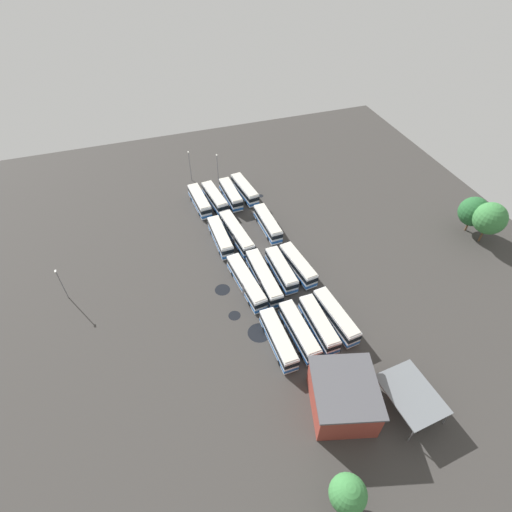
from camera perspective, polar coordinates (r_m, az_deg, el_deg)
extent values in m
plane|color=#383533|center=(85.69, 0.30, -0.14)|extent=(121.97, 121.97, 0.00)
cube|color=silver|center=(74.11, 11.25, -8.43)|extent=(11.97, 3.81, 3.11)
cube|color=beige|center=(72.86, 11.42, -7.65)|extent=(11.48, 3.56, 0.14)
cube|color=black|center=(73.73, 11.30, -8.19)|extent=(12.03, 3.86, 0.99)
cube|color=#1E56A8|center=(74.79, 11.16, -8.84)|extent=(12.03, 3.86, 0.62)
cube|color=black|center=(76.58, 8.93, -5.04)|extent=(0.28, 2.12, 1.14)
cylinder|color=black|center=(76.43, 8.88, -7.44)|extent=(1.03, 0.40, 1.00)
cylinder|color=black|center=(77.40, 10.39, -6.83)|extent=(1.03, 0.40, 1.00)
cylinder|color=black|center=(73.07, 11.88, -11.43)|extent=(1.03, 0.40, 1.00)
cylinder|color=black|center=(74.09, 13.43, -10.73)|extent=(1.03, 0.40, 1.00)
cube|color=silver|center=(72.58, 8.90, -9.52)|extent=(11.40, 2.87, 3.11)
cube|color=beige|center=(71.30, 9.04, -8.74)|extent=(10.94, 2.66, 0.14)
cube|color=black|center=(72.18, 8.94, -9.28)|extent=(11.45, 2.91, 0.99)
cube|color=#1E56A8|center=(73.27, 8.82, -9.93)|extent=(11.45, 2.91, 0.62)
cube|color=black|center=(75.13, 7.02, -6.02)|extent=(0.11, 2.12, 1.14)
cylinder|color=black|center=(75.07, 6.77, -8.41)|extent=(1.01, 0.33, 1.00)
cylinder|color=black|center=(75.86, 8.41, -7.89)|extent=(1.01, 0.33, 1.00)
cylinder|color=black|center=(71.58, 9.18, -12.54)|extent=(1.01, 0.33, 1.00)
cylinder|color=black|center=(72.41, 10.89, -11.94)|extent=(1.01, 0.33, 1.00)
cube|color=silver|center=(71.20, 6.13, -10.59)|extent=(11.91, 3.18, 3.11)
cube|color=beige|center=(69.90, 6.23, -9.81)|extent=(11.43, 2.94, 0.14)
cube|color=black|center=(70.80, 6.16, -10.36)|extent=(11.97, 3.22, 0.99)
cube|color=#1E56A8|center=(71.91, 6.08, -10.99)|extent=(11.97, 3.22, 0.62)
cube|color=black|center=(73.87, 4.16, -6.88)|extent=(0.17, 2.12, 1.14)
cylinder|color=black|center=(73.83, 3.96, -9.36)|extent=(1.01, 0.35, 1.00)
cylinder|color=black|center=(74.53, 5.65, -8.80)|extent=(1.01, 0.35, 1.00)
cylinder|color=black|center=(70.21, 6.49, -13.78)|extent=(1.01, 0.35, 1.00)
cylinder|color=black|center=(70.95, 8.25, -13.13)|extent=(1.01, 0.35, 1.00)
cube|color=silver|center=(69.96, 3.19, -11.74)|extent=(11.58, 2.88, 3.11)
cube|color=beige|center=(68.63, 3.24, -10.98)|extent=(11.12, 2.66, 0.14)
cube|color=black|center=(69.55, 3.20, -11.51)|extent=(11.64, 2.92, 0.99)
cube|color=#1E56A8|center=(70.68, 3.16, -12.14)|extent=(11.64, 2.92, 0.62)
cube|color=black|center=(72.61, 1.46, -7.96)|extent=(0.11, 2.12, 1.14)
cylinder|color=black|center=(72.67, 1.18, -10.44)|extent=(1.01, 0.33, 1.00)
cylinder|color=black|center=(73.23, 2.95, -9.92)|extent=(1.01, 0.33, 1.00)
cylinder|color=black|center=(69.06, 3.36, -14.95)|extent=(1.01, 0.33, 1.00)
cylinder|color=black|center=(69.65, 5.23, -14.35)|extent=(1.01, 0.33, 1.00)
cube|color=silver|center=(81.78, 5.97, -1.29)|extent=(11.28, 4.00, 3.11)
cube|color=beige|center=(80.65, 6.05, -0.47)|extent=(10.81, 3.74, 0.14)
cube|color=black|center=(81.43, 5.99, -1.04)|extent=(11.34, 4.04, 0.99)
cube|color=#1E56A8|center=(82.40, 5.92, -1.71)|extent=(11.34, 4.04, 0.62)
cube|color=black|center=(84.73, 4.11, 1.37)|extent=(0.33, 2.11, 1.14)
cylinder|color=black|center=(84.31, 4.03, -0.71)|extent=(1.03, 0.43, 1.00)
cylinder|color=black|center=(85.23, 5.43, -0.22)|extent=(1.03, 0.43, 1.00)
cylinder|color=black|center=(80.33, 6.40, -3.79)|extent=(1.03, 0.43, 1.00)
cylinder|color=black|center=(81.30, 7.84, -3.23)|extent=(1.03, 0.43, 1.00)
cube|color=silver|center=(80.54, 3.61, -1.98)|extent=(10.99, 2.96, 3.11)
cube|color=beige|center=(79.39, 3.66, -1.16)|extent=(10.55, 2.74, 0.14)
cube|color=black|center=(80.19, 3.62, -1.73)|extent=(11.05, 3.00, 0.99)
cube|color=#1E56A8|center=(81.17, 3.58, -2.41)|extent=(11.05, 3.00, 0.62)
cube|color=black|center=(83.68, 2.15, 0.82)|extent=(0.13, 2.12, 1.14)
cylinder|color=black|center=(83.32, 1.90, -1.27)|extent=(1.01, 0.33, 1.00)
cylinder|color=black|center=(84.02, 3.40, -0.87)|extent=(1.01, 0.33, 1.00)
cylinder|color=black|center=(79.10, 3.73, -4.52)|extent=(1.01, 0.33, 1.00)
cylinder|color=black|center=(79.83, 5.30, -4.07)|extent=(1.01, 0.33, 1.00)
cube|color=silver|center=(78.93, 1.10, -3.09)|extent=(13.78, 3.06, 3.11)
cube|color=beige|center=(77.75, 1.12, -2.27)|extent=(13.22, 2.83, 0.14)
cube|color=black|center=(78.57, 1.11, -2.84)|extent=(13.85, 3.10, 0.99)
cube|color=#1E56A8|center=(79.57, 1.09, -3.52)|extent=(13.85, 3.10, 0.62)
cube|color=black|center=(83.03, -0.62, 0.43)|extent=(0.13, 2.12, 1.14)
cube|color=#47474C|center=(77.98, 1.51, -3.84)|extent=(0.99, 2.67, 2.98)
cylinder|color=black|center=(82.36, -0.76, -1.92)|extent=(1.01, 0.33, 1.00)
cylinder|color=black|center=(82.95, 0.79, -1.51)|extent=(1.01, 0.33, 1.00)
cylinder|color=black|center=(77.03, 1.42, -6.16)|extent=(1.01, 0.33, 1.00)
cylinder|color=black|center=(77.66, 3.06, -5.68)|extent=(1.01, 0.33, 1.00)
cube|color=silver|center=(78.10, -1.40, -3.75)|extent=(13.90, 4.06, 3.11)
cube|color=beige|center=(76.91, -1.42, -2.93)|extent=(13.33, 3.80, 0.14)
cube|color=black|center=(77.74, -1.40, -3.50)|extent=(13.97, 4.11, 0.99)
cube|color=#1E56A8|center=(78.75, -1.39, -4.17)|extent=(13.97, 4.11, 0.62)
cube|color=black|center=(82.13, -3.34, -0.25)|extent=(0.29, 2.11, 1.14)
cube|color=#47474C|center=(77.17, -0.94, -4.50)|extent=(1.18, 2.72, 2.98)
cylinder|color=black|center=(81.50, -3.35, -2.64)|extent=(1.03, 0.41, 1.00)
cylinder|color=black|center=(82.09, -1.82, -2.14)|extent=(1.03, 0.41, 1.00)
cylinder|color=black|center=(76.26, -0.91, -6.85)|extent=(1.03, 0.41, 1.00)
cylinder|color=black|center=(76.89, 0.72, -6.27)|extent=(1.03, 0.41, 1.00)
cube|color=silver|center=(91.26, 1.67, 4.64)|extent=(11.41, 2.99, 3.11)
cube|color=beige|center=(90.25, 1.69, 5.43)|extent=(10.95, 2.77, 0.14)
cube|color=black|center=(90.95, 1.68, 4.88)|extent=(11.47, 3.04, 0.99)
cube|color=#1E56A8|center=(91.81, 1.66, 4.22)|extent=(11.47, 3.04, 0.62)
cube|color=black|center=(95.04, 0.40, 6.94)|extent=(0.14, 2.12, 1.14)
cylinder|color=black|center=(94.30, 0.19, 5.10)|extent=(1.01, 0.34, 1.00)
cylinder|color=black|center=(94.99, 1.53, 5.41)|extent=(1.01, 0.34, 1.00)
cylinder|color=black|center=(89.31, 1.78, 2.46)|extent=(1.01, 0.34, 1.00)
cylinder|color=black|center=(90.04, 3.19, 2.81)|extent=(1.01, 0.34, 1.00)
cube|color=silver|center=(88.66, -2.78, 3.21)|extent=(13.91, 4.23, 3.11)
cube|color=beige|center=(87.61, -2.81, 4.02)|extent=(13.34, 3.95, 0.14)
cube|color=black|center=(88.34, -2.79, 3.46)|extent=(13.98, 4.27, 0.99)
cube|color=#1E56A8|center=(89.23, -2.76, 2.79)|extent=(13.98, 4.27, 0.62)
cube|color=black|center=(93.26, -4.48, 5.96)|extent=(0.32, 2.11, 1.14)
cube|color=#47474C|center=(87.60, -2.38, 2.64)|extent=(1.21, 2.73, 2.98)
cylinder|color=black|center=(92.24, -4.48, 3.91)|extent=(1.03, 0.42, 1.00)
cylinder|color=black|center=(92.89, -3.12, 4.32)|extent=(1.03, 0.42, 1.00)
cylinder|color=black|center=(86.29, -2.35, 0.65)|extent=(1.03, 0.42, 1.00)
cylinder|color=black|center=(86.98, -0.91, 1.12)|extent=(1.03, 0.42, 1.00)
cube|color=silver|center=(87.99, -5.09, 2.69)|extent=(11.53, 2.88, 3.11)
cube|color=beige|center=(86.94, -5.16, 3.50)|extent=(11.06, 2.66, 0.14)
cube|color=black|center=(87.67, -5.11, 2.94)|extent=(11.59, 2.92, 0.99)
cube|color=#1E56A8|center=(88.56, -5.06, 2.27)|extent=(11.59, 2.92, 0.62)
cube|color=black|center=(91.93, -6.12, 5.18)|extent=(0.11, 2.12, 1.14)
cylinder|color=black|center=(91.31, -6.38, 3.26)|extent=(1.01, 0.33, 1.00)
cylinder|color=black|center=(91.71, -4.95, 3.60)|extent=(1.01, 0.33, 1.00)
cylinder|color=black|center=(86.12, -5.13, 0.38)|extent=(1.01, 0.33, 1.00)
cylinder|color=black|center=(86.55, -3.62, 0.75)|extent=(1.01, 0.33, 1.00)
cube|color=silver|center=(102.08, -1.62, 9.42)|extent=(11.55, 4.04, 3.11)
cube|color=beige|center=(101.17, -1.64, 10.18)|extent=(11.08, 3.77, 0.14)
cube|color=black|center=(101.80, -1.63, 9.65)|extent=(11.61, 4.08, 0.99)
cube|color=#1E56A8|center=(102.57, -1.61, 9.02)|extent=(11.61, 4.08, 0.62)
cube|color=black|center=(106.09, -2.94, 11.23)|extent=(0.34, 2.11, 1.14)
cylinder|color=black|center=(105.12, -3.02, 9.61)|extent=(1.03, 0.43, 1.00)
cylinder|color=black|center=(105.89, -1.82, 9.94)|extent=(1.03, 0.43, 1.00)
cylinder|color=black|center=(99.85, -1.38, 7.59)|extent=(1.03, 0.43, 1.00)
cylinder|color=black|center=(100.67, -0.14, 7.95)|extent=(1.03, 0.43, 1.00)
cube|color=silver|center=(100.55, -3.60, 8.75)|extent=(10.95, 3.14, 3.11)
cube|color=beige|center=(99.63, -3.64, 9.51)|extent=(10.50, 2.91, 0.14)
cube|color=black|center=(100.26, -3.61, 8.98)|extent=(11.00, 3.18, 0.99)
cube|color=#1E56A8|center=(101.05, -3.58, 8.35)|extent=(11.00, 3.18, 0.62)
cube|color=black|center=(104.52, -4.59, 10.60)|extent=(0.17, 2.12, 1.14)
cylinder|color=black|center=(103.69, -4.80, 8.98)|extent=(1.01, 0.35, 1.00)
cylinder|color=black|center=(104.24, -3.55, 9.26)|extent=(1.01, 0.35, 1.00)
cylinder|color=black|center=(98.46, -3.59, 6.92)|extent=(1.01, 0.35, 1.00)
cylinder|color=black|center=(99.04, -2.28, 7.23)|extent=(1.01, 0.35, 1.00)
cube|color=silver|center=(99.60, -5.88, 8.21)|extent=(11.24, 4.00, 3.11)
cube|color=beige|center=(98.67, -5.95, 8.97)|extent=(10.78, 3.73, 0.14)
cube|color=black|center=(99.31, -5.90, 8.44)|extent=(11.30, 4.04, 0.99)
cube|color=#1E56A8|center=(100.11, -5.84, 7.80)|extent=(11.30, 4.04, 0.62)
cube|color=black|center=(103.58, -7.05, 10.05)|extent=(0.34, 2.11, 1.14)
cylinder|color=black|center=(102.73, -7.16, 8.40)|extent=(1.03, 0.43, 1.00)
cylinder|color=black|center=(103.33, -5.91, 8.75)|extent=(1.03, 0.43, 1.00)
cylinder|color=black|center=(97.49, -5.73, 6.34)|extent=(1.03, 0.43, 1.00)
cylinder|color=black|center=(98.13, -4.43, 6.72)|extent=(1.03, 0.43, 1.00)
cube|color=silver|center=(99.05, -8.02, 7.76)|extent=(11.21, 3.47, 3.11)
cube|color=beige|center=(98.11, -8.11, 8.53)|extent=(10.76, 3.23, 0.14)
cube|color=black|center=(98.76, -8.05, 7.99)|extent=(11.27, 3.51, 0.99)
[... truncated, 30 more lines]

